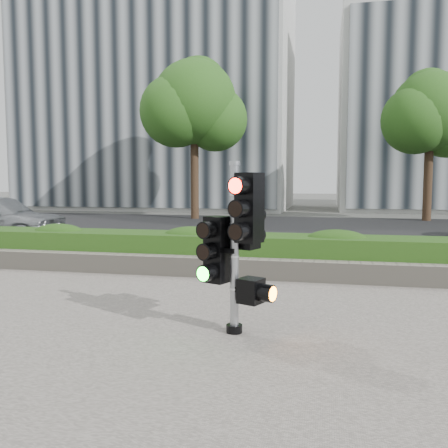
# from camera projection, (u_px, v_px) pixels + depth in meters

# --- Properties ---
(ground) EXTENTS (120.00, 120.00, 0.00)m
(ground) POSITION_uv_depth(u_px,v_px,m) (225.00, 308.00, 6.34)
(ground) COLOR #51514C
(ground) RESTS_ON ground
(sidewalk) EXTENTS (16.00, 11.00, 0.03)m
(sidewalk) POSITION_uv_depth(u_px,v_px,m) (161.00, 386.00, 3.91)
(sidewalk) COLOR #9E9389
(sidewalk) RESTS_ON ground
(road) EXTENTS (60.00, 13.00, 0.02)m
(road) POSITION_uv_depth(u_px,v_px,m) (287.00, 231.00, 16.08)
(road) COLOR black
(road) RESTS_ON ground
(curb) EXTENTS (60.00, 0.25, 0.12)m
(curb) POSITION_uv_depth(u_px,v_px,m) (258.00, 264.00, 9.41)
(curb) COLOR gray
(curb) RESTS_ON ground
(stone_wall) EXTENTS (12.00, 0.32, 0.34)m
(stone_wall) POSITION_uv_depth(u_px,v_px,m) (248.00, 268.00, 8.18)
(stone_wall) COLOR gray
(stone_wall) RESTS_ON sidewalk
(hedge) EXTENTS (12.00, 1.00, 0.68)m
(hedge) POSITION_uv_depth(u_px,v_px,m) (254.00, 253.00, 8.79)
(hedge) COLOR #427624
(hedge) RESTS_ON sidewalk
(building_left) EXTENTS (16.00, 9.00, 15.00)m
(building_left) POSITION_uv_depth(u_px,v_px,m) (162.00, 89.00, 29.95)
(building_left) COLOR #B7B7B2
(building_left) RESTS_ON ground
(tree_left) EXTENTS (4.61, 4.03, 7.34)m
(tree_left) POSITION_uv_depth(u_px,v_px,m) (194.00, 106.00, 21.01)
(tree_left) COLOR black
(tree_left) RESTS_ON ground
(tree_right) EXTENTS (4.10, 3.58, 6.53)m
(tree_right) POSITION_uv_depth(u_px,v_px,m) (430.00, 115.00, 19.92)
(tree_right) COLOR black
(tree_right) RESTS_ON ground
(traffic_signal) EXTENTS (0.70, 0.59, 1.89)m
(traffic_signal) POSITION_uv_depth(u_px,v_px,m) (238.00, 239.00, 5.16)
(traffic_signal) COLOR black
(traffic_signal) RESTS_ON sidewalk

